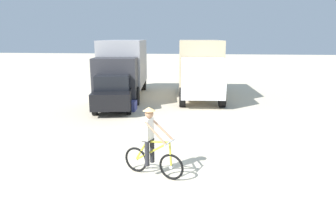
{
  "coord_description": "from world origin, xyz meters",
  "views": [
    {
      "loc": [
        1.42,
        -6.98,
        3.52
      ],
      "look_at": [
        0.08,
        3.95,
        1.1
      ],
      "focal_mm": 33.0,
      "sensor_mm": 36.0,
      "label": 1
    }
  ],
  "objects": [
    {
      "name": "ground_plane",
      "position": [
        0.0,
        0.0,
        0.0
      ],
      "size": [
        120.0,
        120.0,
        0.0
      ],
      "primitive_type": "plane",
      "color": "beige"
    },
    {
      "name": "box_truck_grey_hauler",
      "position": [
        -3.54,
        11.22,
        1.87
      ],
      "size": [
        3.13,
        6.98,
        3.35
      ],
      "color": "#9E9EA3",
      "rests_on": "ground"
    },
    {
      "name": "box_truck_tan_camper",
      "position": [
        1.06,
        11.41,
        1.87
      ],
      "size": [
        2.88,
        6.91,
        3.35
      ],
      "color": "#CCB78E",
      "rests_on": "ground"
    },
    {
      "name": "cyclist_orange_shirt",
      "position": [
        0.07,
        0.41,
        0.85
      ],
      "size": [
        1.64,
        0.74,
        1.82
      ],
      "color": "black",
      "rests_on": "ground"
    },
    {
      "name": "sedan_parked",
      "position": [
        -3.11,
        7.76,
        0.88
      ],
      "size": [
        2.56,
        4.47,
        1.76
      ],
      "color": "black",
      "rests_on": "ground"
    },
    {
      "name": "supply_crate",
      "position": [
        -2.26,
        7.45,
        0.24
      ],
      "size": [
        0.66,
        0.63,
        0.48
      ],
      "primitive_type": "cube",
      "rotation": [
        0.0,
        0.0,
        0.0
      ],
      "color": "#4C5199",
      "rests_on": "ground"
    }
  ]
}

